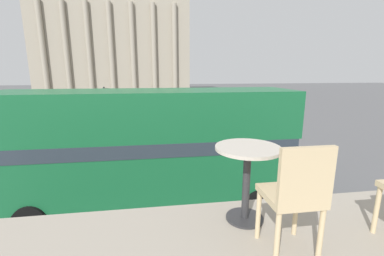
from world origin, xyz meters
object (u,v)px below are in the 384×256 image
(pedestrian_grey, at_px, (145,132))
(traffic_light_near, at_px, (217,124))
(cafe_chair_0, at_px, (295,194))
(traffic_light_mid, at_px, (106,105))
(double_decker_bus, at_px, (150,145))
(pedestrian_red, at_px, (87,132))
(cafe_dining_table, at_px, (247,167))
(pedestrian_black, at_px, (211,114))
(car_white, at_px, (180,109))
(plaza_building_left, at_px, (116,46))
(car_silver, at_px, (175,132))

(pedestrian_grey, bearing_deg, traffic_light_near, 100.37)
(cafe_chair_0, relative_size, traffic_light_mid, 0.24)
(double_decker_bus, relative_size, pedestrian_red, 5.98)
(double_decker_bus, distance_m, traffic_light_near, 5.65)
(traffic_light_near, height_order, pedestrian_grey, traffic_light_near)
(double_decker_bus, relative_size, cafe_chair_0, 11.16)
(cafe_dining_table, distance_m, pedestrian_black, 22.53)
(car_white, distance_m, pedestrian_grey, 13.23)
(cafe_dining_table, bearing_deg, pedestrian_red, 109.03)
(cafe_dining_table, height_order, traffic_light_near, cafe_dining_table)
(plaza_building_left, distance_m, traffic_light_near, 45.42)
(double_decker_bus, height_order, cafe_chair_0, cafe_chair_0)
(pedestrian_red, bearing_deg, traffic_light_near, 50.41)
(plaza_building_left, relative_size, pedestrian_black, 16.62)
(car_white, bearing_deg, cafe_dining_table, 111.14)
(car_silver, relative_size, pedestrian_grey, 2.51)
(cafe_dining_table, xyz_separation_m, pedestrian_black, (4.58, 21.84, -3.15))
(traffic_light_mid, relative_size, car_white, 0.92)
(pedestrian_black, bearing_deg, double_decker_bus, -22.36)
(pedestrian_black, relative_size, pedestrian_grey, 1.04)
(cafe_chair_0, distance_m, plaza_building_left, 56.08)
(double_decker_bus, xyz_separation_m, traffic_light_mid, (-3.44, 11.28, 0.09))
(traffic_light_near, bearing_deg, pedestrian_grey, 136.17)
(traffic_light_near, height_order, car_white, traffic_light_near)
(plaza_building_left, xyz_separation_m, traffic_light_near, (10.70, -43.43, -7.92))
(pedestrian_black, bearing_deg, pedestrian_red, -60.66)
(double_decker_bus, xyz_separation_m, pedestrian_black, (5.63, 15.05, -1.42))
(car_silver, height_order, pedestrian_grey, pedestrian_grey)
(traffic_light_near, bearing_deg, pedestrian_red, 149.95)
(cafe_chair_0, distance_m, traffic_light_mid, 19.24)
(traffic_light_mid, relative_size, pedestrian_grey, 2.31)
(cafe_chair_0, xyz_separation_m, plaza_building_left, (-8.37, 55.13, 5.98))
(traffic_light_near, xyz_separation_m, pedestrian_red, (-7.95, 4.60, -1.23))
(pedestrian_red, relative_size, pedestrian_black, 0.97)
(traffic_light_mid, xyz_separation_m, pedestrian_red, (-0.95, -2.30, -1.55))
(double_decker_bus, relative_size, plaza_building_left, 0.35)
(car_white, bearing_deg, pedestrian_red, 83.35)
(double_decker_bus, xyz_separation_m, traffic_light_near, (3.56, 4.39, -0.23))
(plaza_building_left, distance_m, pedestrian_grey, 41.14)
(cafe_dining_table, bearing_deg, traffic_light_mid, 103.95)
(plaza_building_left, height_order, pedestrian_red, plaza_building_left)
(pedestrian_grey, bearing_deg, car_white, -141.65)
(cafe_chair_0, bearing_deg, traffic_light_near, 81.66)
(plaza_building_left, bearing_deg, cafe_dining_table, -81.46)
(car_silver, xyz_separation_m, car_white, (1.47, 11.80, 0.00))
(cafe_chair_0, distance_m, car_silver, 16.85)
(pedestrian_black, bearing_deg, traffic_light_near, -12.85)
(cafe_dining_table, xyz_separation_m, car_silver, (0.61, 15.97, -3.46))
(double_decker_bus, bearing_deg, cafe_dining_table, -74.97)
(car_silver, bearing_deg, pedestrian_red, 68.95)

